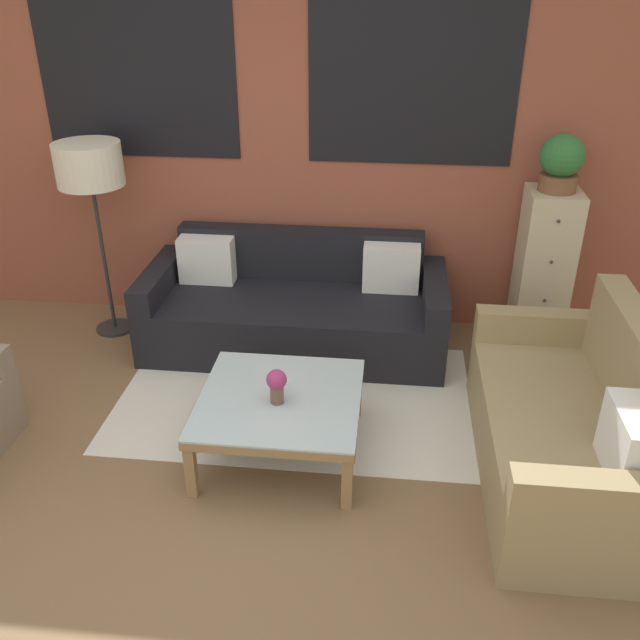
% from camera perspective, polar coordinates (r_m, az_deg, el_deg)
% --- Properties ---
extents(ground_plane, '(16.00, 16.00, 0.00)m').
position_cam_1_polar(ground_plane, '(3.56, -10.00, -17.45)').
color(ground_plane, brown).
extents(wall_back_brick, '(8.40, 0.09, 2.80)m').
position_cam_1_polar(wall_back_brick, '(5.01, -3.80, 15.21)').
color(wall_back_brick, brown).
rests_on(wall_back_brick, ground_plane).
extents(rug, '(2.26, 1.44, 0.00)m').
position_cam_1_polar(rug, '(4.44, -2.10, -6.46)').
color(rug, silver).
rests_on(rug, ground_plane).
extents(couch_dark, '(2.13, 0.88, 0.78)m').
position_cam_1_polar(couch_dark, '(4.91, -2.08, 0.90)').
color(couch_dark, black).
rests_on(couch_dark, ground_plane).
extents(settee_vintage, '(0.80, 1.65, 0.92)m').
position_cam_1_polar(settee_vintage, '(3.87, 20.43, -8.75)').
color(settee_vintage, '#99845B').
rests_on(settee_vintage, ground_plane).
extents(coffee_table, '(0.89, 0.89, 0.38)m').
position_cam_1_polar(coffee_table, '(3.80, -3.38, -7.16)').
color(coffee_table, silver).
rests_on(coffee_table, ground_plane).
extents(floor_lamp, '(0.46, 0.46, 1.43)m').
position_cam_1_polar(floor_lamp, '(5.01, -18.82, 11.86)').
color(floor_lamp, '#2D2D2D').
rests_on(floor_lamp, ground_plane).
extents(drawer_cabinet, '(0.35, 0.40, 1.15)m').
position_cam_1_polar(drawer_cabinet, '(5.05, 18.26, 4.01)').
color(drawer_cabinet, '#C6B793').
rests_on(drawer_cabinet, ground_plane).
extents(potted_plant, '(0.29, 0.29, 0.38)m').
position_cam_1_polar(potted_plant, '(4.81, 19.64, 12.42)').
color(potted_plant, brown).
rests_on(potted_plant, drawer_cabinet).
extents(flower_vase, '(0.11, 0.11, 0.20)m').
position_cam_1_polar(flower_vase, '(3.67, -3.67, -5.39)').
color(flower_vase, brown).
rests_on(flower_vase, coffee_table).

